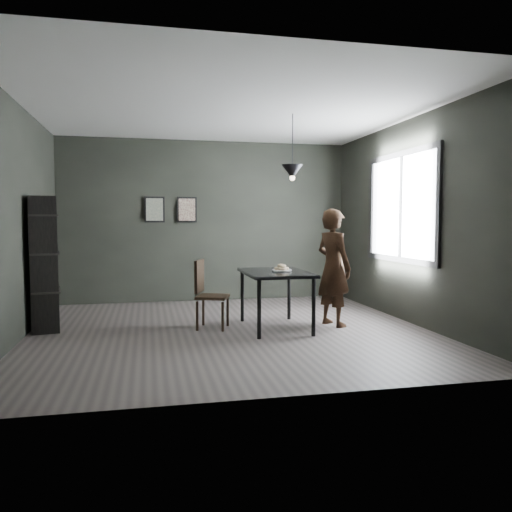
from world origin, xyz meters
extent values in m
plane|color=#383230|center=(0.00, 0.00, 0.00)|extent=(5.00, 5.00, 0.00)
cube|color=black|center=(0.00, 2.50, 1.40)|extent=(5.00, 0.10, 2.80)
cube|color=silver|center=(0.00, 0.00, 2.80)|extent=(5.00, 5.00, 0.02)
cube|color=white|center=(2.48, 0.20, 1.60)|extent=(0.02, 1.80, 1.40)
cube|color=black|center=(2.47, 0.20, 1.60)|extent=(0.04, 1.96, 1.56)
cube|color=black|center=(0.60, 0.00, 0.73)|extent=(0.80, 1.20, 0.04)
cylinder|color=black|center=(0.26, -0.54, 0.35)|extent=(0.05, 0.05, 0.71)
cylinder|color=black|center=(0.94, -0.54, 0.35)|extent=(0.05, 0.05, 0.71)
cylinder|color=black|center=(0.26, 0.54, 0.35)|extent=(0.05, 0.05, 0.71)
cylinder|color=black|center=(0.94, 0.54, 0.35)|extent=(0.05, 0.05, 0.71)
cylinder|color=white|center=(0.68, -0.01, 0.76)|extent=(0.23, 0.23, 0.01)
torus|color=beige|center=(0.72, 0.01, 0.78)|extent=(0.12, 0.12, 0.04)
torus|color=beige|center=(0.64, 0.01, 0.78)|extent=(0.12, 0.12, 0.04)
torus|color=beige|center=(0.68, -0.06, 0.78)|extent=(0.12, 0.12, 0.04)
torus|color=beige|center=(0.68, -0.01, 0.82)|extent=(0.17, 0.17, 0.06)
imported|color=black|center=(1.40, 0.01, 0.78)|extent=(0.57, 0.67, 1.57)
cube|color=black|center=(-0.20, 0.17, 0.42)|extent=(0.50, 0.50, 0.04)
cube|color=black|center=(-0.37, 0.23, 0.69)|extent=(0.17, 0.38, 0.43)
cylinder|color=black|center=(-0.42, 0.07, 0.19)|extent=(0.03, 0.03, 0.38)
cylinder|color=black|center=(-0.10, -0.04, 0.19)|extent=(0.03, 0.03, 0.38)
cylinder|color=black|center=(-0.30, 0.38, 0.19)|extent=(0.03, 0.03, 0.38)
cylinder|color=black|center=(0.01, 0.27, 0.19)|extent=(0.03, 0.03, 0.38)
cube|color=black|center=(-2.32, 0.52, 0.86)|extent=(0.42, 0.62, 1.71)
cylinder|color=black|center=(0.85, 0.10, 2.42)|extent=(0.01, 0.01, 0.75)
cone|color=black|center=(0.85, 0.10, 2.05)|extent=(0.28, 0.28, 0.18)
sphere|color=#FFE0B2|center=(0.85, 0.10, 1.97)|extent=(0.07, 0.07, 0.07)
cube|color=black|center=(-0.90, 2.47, 1.60)|extent=(0.34, 0.03, 0.44)
cube|color=#3A5145|center=(-0.90, 2.45, 1.60)|extent=(0.28, 0.01, 0.38)
cube|color=black|center=(-0.35, 2.47, 1.60)|extent=(0.34, 0.03, 0.44)
cube|color=brown|center=(-0.35, 2.45, 1.60)|extent=(0.28, 0.01, 0.38)
camera|label=1|loc=(-1.02, -6.26, 1.40)|focal=35.00mm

